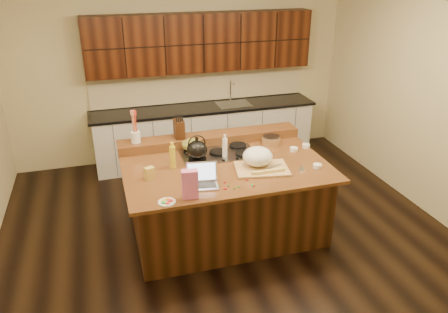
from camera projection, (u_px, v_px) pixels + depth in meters
name	position (u px, v px, depth m)	size (l,w,h in m)	color
room	(225.00, 130.00, 5.00)	(5.52, 5.02, 2.72)	black
island	(225.00, 198.00, 5.36)	(2.40, 1.60, 0.92)	black
back_ledge	(210.00, 139.00, 5.76)	(2.40, 0.30, 0.12)	black
cooktop	(218.00, 153.00, 5.43)	(0.92, 0.52, 0.05)	gray
back_counter	(204.00, 103.00, 7.17)	(3.70, 0.66, 2.40)	silver
kettle	(197.00, 150.00, 5.18)	(0.25, 0.25, 0.22)	black
green_bowl	(192.00, 144.00, 5.42)	(0.27, 0.27, 0.15)	olive
laptop	(202.00, 179.00, 4.69)	(0.37, 0.31, 0.23)	#B7B7BC
oil_bottle	(173.00, 157.00, 5.03)	(0.07, 0.07, 0.27)	gold
vinegar_bottle	(225.00, 148.00, 5.31)	(0.06, 0.06, 0.25)	silver
wooden_tray	(259.00, 159.00, 5.05)	(0.67, 0.54, 0.24)	tan
ramekin_a	(317.00, 166.00, 5.08)	(0.10, 0.10, 0.04)	white
ramekin_b	(294.00, 149.00, 5.53)	(0.10, 0.10, 0.04)	white
ramekin_c	(306.00, 146.00, 5.64)	(0.10, 0.10, 0.04)	white
strainer_bowl	(271.00, 141.00, 5.73)	(0.24, 0.24, 0.09)	#996B3F
kitchen_timer	(302.00, 168.00, 5.01)	(0.08, 0.08, 0.07)	silver
pink_bag	(190.00, 184.00, 4.39)	(0.16, 0.09, 0.31)	pink
candy_plate	(167.00, 202.00, 4.36)	(0.18, 0.18, 0.01)	white
package_box	(150.00, 173.00, 4.80)	(0.10, 0.07, 0.14)	gold
utensil_crock	(136.00, 137.00, 5.46)	(0.12, 0.12, 0.14)	white
knife_block	(179.00, 129.00, 5.58)	(0.12, 0.19, 0.24)	black
gumdrop_0	(214.00, 183.00, 4.72)	(0.02, 0.02, 0.02)	red
gumdrop_1	(219.00, 185.00, 4.67)	(0.02, 0.02, 0.02)	#198C26
gumdrop_2	(247.00, 180.00, 4.79)	(0.02, 0.02, 0.02)	red
gumdrop_3	(228.00, 186.00, 4.66)	(0.02, 0.02, 0.02)	#198C26
gumdrop_4	(226.00, 188.00, 4.61)	(0.02, 0.02, 0.02)	red
gumdrop_5	(234.00, 188.00, 4.61)	(0.02, 0.02, 0.02)	#198C26
gumdrop_6	(217.00, 183.00, 4.72)	(0.02, 0.02, 0.02)	red
gumdrop_7	(252.00, 184.00, 4.69)	(0.02, 0.02, 0.02)	#198C26
gumdrop_8	(225.00, 182.00, 4.73)	(0.02, 0.02, 0.02)	red
gumdrop_9	(252.00, 185.00, 4.67)	(0.02, 0.02, 0.02)	#198C26
gumdrop_10	(224.00, 189.00, 4.60)	(0.02, 0.02, 0.02)	red
gumdrop_11	(239.00, 187.00, 4.64)	(0.02, 0.02, 0.02)	#198C26
gumdrop_12	(254.00, 186.00, 4.67)	(0.02, 0.02, 0.02)	red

